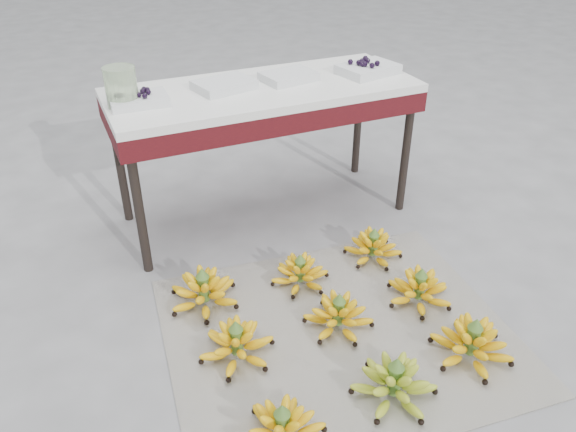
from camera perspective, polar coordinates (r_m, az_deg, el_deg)
name	(u,v)px	position (r m, az deg, el deg)	size (l,w,h in m)	color
ground	(337,328)	(2.17, 4.98, -11.27)	(60.00, 60.00, 0.00)	slate
newspaper_mat	(338,333)	(2.15, 5.10, -11.75)	(1.25, 1.05, 0.01)	silver
bunch_front_left	(282,429)	(1.78, -0.59, -20.85)	(0.33, 0.33, 0.16)	yellow
bunch_front_center	(394,383)	(1.92, 10.74, -16.35)	(0.31, 0.31, 0.17)	#85AF2B
bunch_front_right	(472,343)	(2.11, 18.16, -12.21)	(0.33, 0.33, 0.17)	yellow
bunch_mid_left	(237,344)	(2.02, -5.22, -12.83)	(0.29, 0.29, 0.16)	yellow
bunch_mid_center	(338,315)	(2.13, 5.15, -10.02)	(0.32, 0.32, 0.16)	yellow
bunch_mid_right	(419,290)	(2.30, 13.19, -7.28)	(0.27, 0.27, 0.16)	yellow
bunch_back_left	(204,291)	(2.25, -8.55, -7.59)	(0.30, 0.30, 0.17)	yellow
bunch_back_center	(300,273)	(2.33, 1.23, -5.83)	(0.32, 0.32, 0.15)	yellow
bunch_back_right	(373,247)	(2.51, 8.63, -3.17)	(0.31, 0.31, 0.15)	yellow
vendor_table	(264,102)	(2.58, -2.50, 11.46)	(1.38, 0.55, 0.66)	black
tray_far_left	(139,99)	(2.41, -14.92, 11.37)	(0.24, 0.17, 0.06)	silver
tray_left	(224,85)	(2.52, -6.50, 13.10)	(0.28, 0.23, 0.04)	silver
tray_right	(289,76)	(2.62, 0.08, 14.00)	(0.26, 0.21, 0.04)	silver
tray_far_right	(368,69)	(2.75, 8.10, 14.61)	(0.30, 0.24, 0.07)	silver
glass_jar	(121,87)	(2.39, -16.58, 12.46)	(0.13, 0.13, 0.16)	beige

